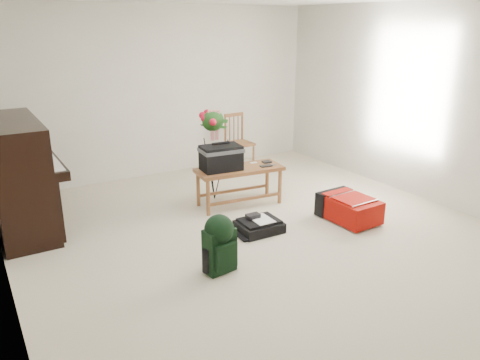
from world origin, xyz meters
TOP-DOWN VIEW (x-y plane):
  - floor at (0.00, 0.00)m, footprint 5.00×5.50m
  - wall_back at (0.00, 2.75)m, footprint 5.00×0.04m
  - wall_right at (2.50, 0.00)m, footprint 0.04×5.50m
  - piano at (-2.19, 1.60)m, footprint 0.71×1.50m
  - bench at (0.11, 0.97)m, footprint 1.14×0.56m
  - dining_chair at (1.10, 2.36)m, footprint 0.39×0.39m
  - red_suitcase at (1.12, -0.10)m, footprint 0.48×0.70m
  - black_duffel at (0.03, 0.13)m, footprint 0.49×0.40m
  - green_backpack at (-0.77, -0.42)m, footprint 0.31×0.28m
  - flower_stand at (0.10, 1.31)m, footprint 0.48×0.48m

SIDE VIEW (x-z plane):
  - floor at x=0.00m, z-range -0.01..0.01m
  - black_duffel at x=0.03m, z-range -0.03..0.17m
  - red_suitcase at x=1.12m, z-range 0.01..0.30m
  - green_backpack at x=-0.77m, z-range 0.03..0.60m
  - dining_chair at x=1.10m, z-range -0.01..0.86m
  - flower_stand at x=0.10m, z-range -0.02..1.21m
  - bench at x=0.11m, z-range 0.17..1.02m
  - piano at x=-2.19m, z-range -0.03..1.22m
  - wall_back at x=0.00m, z-range 0.00..2.50m
  - wall_right at x=2.50m, z-range 0.00..2.50m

